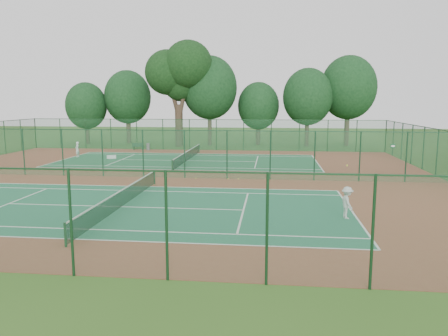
{
  "coord_description": "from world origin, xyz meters",
  "views": [
    {
      "loc": [
        7.8,
        -30.7,
        5.57
      ],
      "look_at": [
        4.98,
        -5.25,
        1.6
      ],
      "focal_mm": 35.0,
      "sensor_mm": 36.0,
      "label": 1
    }
  ],
  "objects_px": {
    "player_near": "(347,203)",
    "player_far": "(77,149)",
    "trash_bin": "(148,147)",
    "bench": "(138,146)",
    "big_tree": "(179,72)",
    "kit_bag": "(111,157)"
  },
  "relations": [
    {
      "from": "player_far",
      "to": "big_tree",
      "type": "relative_size",
      "value": 0.12
    },
    {
      "from": "player_far",
      "to": "bench",
      "type": "bearing_deg",
      "value": 151.17
    },
    {
      "from": "trash_bin",
      "to": "player_near",
      "type": "bearing_deg",
      "value": -57.22
    },
    {
      "from": "trash_bin",
      "to": "bench",
      "type": "distance_m",
      "value": 1.18
    },
    {
      "from": "player_near",
      "to": "player_far",
      "type": "distance_m",
      "value": 30.57
    },
    {
      "from": "player_near",
      "to": "player_far",
      "type": "xyz_separation_m",
      "value": [
        -22.77,
        20.4,
        -0.01
      ]
    },
    {
      "from": "player_near",
      "to": "bench",
      "type": "bearing_deg",
      "value": 21.17
    },
    {
      "from": "bench",
      "to": "big_tree",
      "type": "distance_m",
      "value": 10.5
    },
    {
      "from": "kit_bag",
      "to": "trash_bin",
      "type": "bearing_deg",
      "value": 57.24
    },
    {
      "from": "player_near",
      "to": "kit_bag",
      "type": "xyz_separation_m",
      "value": [
        -19.0,
        19.64,
        -0.61
      ]
    },
    {
      "from": "trash_bin",
      "to": "bench",
      "type": "xyz_separation_m",
      "value": [
        -1.18,
        -0.03,
        0.02
      ]
    },
    {
      "from": "bench",
      "to": "kit_bag",
      "type": "relative_size",
      "value": 1.49
    },
    {
      "from": "player_far",
      "to": "trash_bin",
      "type": "bearing_deg",
      "value": 144.51
    },
    {
      "from": "trash_bin",
      "to": "big_tree",
      "type": "relative_size",
      "value": 0.06
    },
    {
      "from": "trash_bin",
      "to": "big_tree",
      "type": "bearing_deg",
      "value": 59.78
    },
    {
      "from": "player_far",
      "to": "player_near",
      "type": "bearing_deg",
      "value": 49.97
    },
    {
      "from": "player_far",
      "to": "kit_bag",
      "type": "relative_size",
      "value": 1.74
    },
    {
      "from": "big_tree",
      "to": "player_far",
      "type": "bearing_deg",
      "value": -124.59
    },
    {
      "from": "player_near",
      "to": "big_tree",
      "type": "relative_size",
      "value": 0.12
    },
    {
      "from": "big_tree",
      "to": "bench",
      "type": "bearing_deg",
      "value": -129.7
    },
    {
      "from": "player_near",
      "to": "trash_bin",
      "type": "xyz_separation_m",
      "value": [
        -17.55,
        27.25,
        -0.39
      ]
    },
    {
      "from": "player_far",
      "to": "bench",
      "type": "height_order",
      "value": "player_far"
    }
  ]
}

